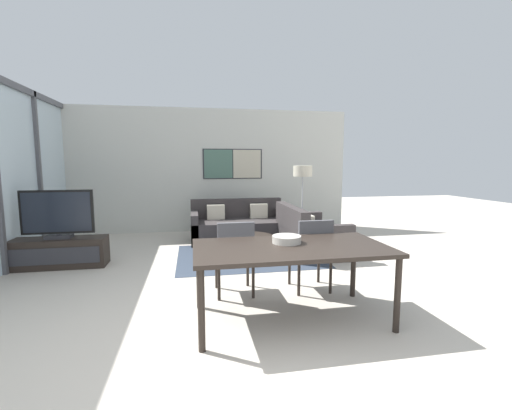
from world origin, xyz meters
TOP-DOWN VIEW (x-y plane):
  - ground_plane at (0.00, 0.00)m, footprint 24.00×24.00m
  - wall_back at (0.02, 5.40)m, footprint 6.85×0.09m
  - area_rug at (0.67, 3.01)m, footprint 2.37×1.85m
  - tv_console at (-2.25, 2.94)m, footprint 1.33×0.42m
  - television at (-2.25, 2.94)m, footprint 1.02×0.20m
  - sofa_main at (0.67, 4.29)m, footprint 1.92×0.91m
  - sofa_side at (1.74, 3.12)m, footprint 0.91×1.57m
  - coffee_table at (0.67, 3.01)m, footprint 0.87×0.87m
  - dining_table at (0.70, 0.60)m, footprint 1.92×1.01m
  - dining_chair_left at (0.23, 1.33)m, footprint 0.46×0.46m
  - dining_chair_centre at (1.17, 1.30)m, footprint 0.46×0.46m
  - fruit_bowl at (0.69, 0.74)m, footprint 0.30×0.30m
  - floor_lamp at (1.97, 4.11)m, footprint 0.38×0.38m

SIDE VIEW (x-z plane):
  - ground_plane at x=0.00m, z-range 0.00..0.00m
  - area_rug at x=0.67m, z-range 0.00..0.01m
  - tv_console at x=-2.25m, z-range 0.00..0.45m
  - coffee_table at x=0.67m, z-range 0.09..0.43m
  - sofa_side at x=1.74m, z-range -0.14..0.68m
  - sofa_main at x=0.67m, z-range -0.14..0.68m
  - dining_chair_left at x=0.23m, z-range 0.06..0.97m
  - dining_chair_centre at x=1.17m, z-range 0.06..0.97m
  - dining_table at x=0.70m, z-range 0.32..1.08m
  - fruit_bowl at x=0.69m, z-range 0.77..0.84m
  - television at x=-2.25m, z-range 0.44..1.17m
  - floor_lamp at x=1.97m, z-range 0.55..2.07m
  - wall_back at x=0.02m, z-range 0.00..2.80m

